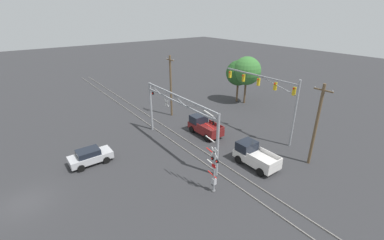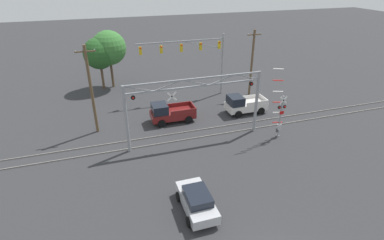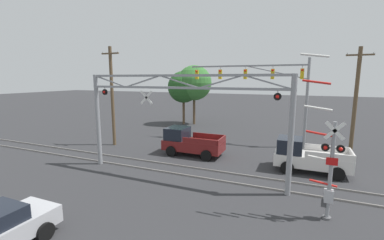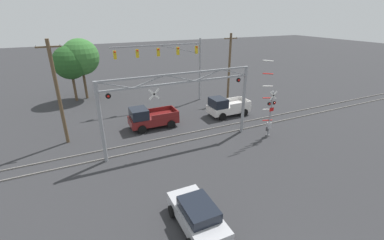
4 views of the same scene
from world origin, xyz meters
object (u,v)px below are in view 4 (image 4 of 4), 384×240
(crossing_signal_mast, at_px, (270,112))
(traffic_signal_span, at_px, (177,59))
(crossing_gantry, at_px, (180,99))
(utility_pole_right, at_px, (229,67))
(utility_pole_left, at_px, (58,93))
(sedan_waiting, at_px, (197,215))
(background_tree_beyond_span, at_px, (81,57))
(background_tree_far_left_verge, at_px, (70,63))
(pickup_truck_lead, at_px, (150,118))
(pickup_truck_following, at_px, (226,107))

(crossing_signal_mast, xyz_separation_m, traffic_signal_span, (-3.80, 12.31, 3.16))
(crossing_gantry, xyz_separation_m, crossing_signal_mast, (7.82, -1.80, -1.80))
(utility_pole_right, bearing_deg, utility_pole_left, -167.50)
(utility_pole_right, bearing_deg, crossing_signal_mast, -103.31)
(sedan_waiting, xyz_separation_m, utility_pole_right, (13.18, 17.78, 3.47))
(traffic_signal_span, bearing_deg, background_tree_beyond_span, 146.29)
(crossing_gantry, distance_m, crossing_signal_mast, 8.23)
(traffic_signal_span, xyz_separation_m, utility_pole_left, (-12.85, -5.86, -0.99))
(background_tree_beyond_span, height_order, background_tree_far_left_verge, background_tree_beyond_span)
(background_tree_beyond_span, bearing_deg, pickup_truck_lead, -68.84)
(pickup_truck_following, bearing_deg, pickup_truck_lead, 177.18)
(crossing_gantry, xyz_separation_m, sedan_waiting, (-2.83, -8.89, -3.31))
(crossing_gantry, bearing_deg, traffic_signal_span, 69.04)
(utility_pole_left, bearing_deg, crossing_signal_mast, -21.15)
(utility_pole_right, bearing_deg, traffic_signal_span, 165.74)
(traffic_signal_span, height_order, background_tree_far_left_verge, traffic_signal_span)
(crossing_signal_mast, xyz_separation_m, utility_pole_left, (-16.65, 6.44, 2.18))
(sedan_waiting, xyz_separation_m, background_tree_far_left_verge, (-4.73, 25.81, 4.04))
(crossing_gantry, bearing_deg, pickup_truck_following, 30.45)
(utility_pole_left, bearing_deg, utility_pole_right, 12.50)
(background_tree_far_left_verge, bearing_deg, crossing_signal_mast, -50.59)
(crossing_gantry, distance_m, background_tree_beyond_span, 18.49)
(utility_pole_left, xyz_separation_m, utility_pole_right, (19.18, 4.25, -0.22))
(traffic_signal_span, relative_size, pickup_truck_lead, 2.30)
(pickup_truck_following, distance_m, sedan_waiting, 16.46)
(crossing_signal_mast, height_order, sedan_waiting, crossing_signal_mast)
(pickup_truck_lead, relative_size, background_tree_beyond_span, 0.61)
(utility_pole_left, relative_size, background_tree_far_left_verge, 1.26)
(utility_pole_right, bearing_deg, pickup_truck_following, -124.31)
(pickup_truck_lead, xyz_separation_m, pickup_truck_following, (8.47, -0.42, -0.00))
(pickup_truck_lead, xyz_separation_m, background_tree_far_left_verge, (-6.24, 12.30, 3.87))
(traffic_signal_span, bearing_deg, pickup_truck_lead, -132.25)
(utility_pole_left, bearing_deg, traffic_signal_span, 24.51)
(traffic_signal_span, height_order, pickup_truck_lead, traffic_signal_span)
(traffic_signal_span, relative_size, utility_pole_left, 1.23)
(crossing_gantry, relative_size, crossing_signal_mast, 1.81)
(pickup_truck_following, bearing_deg, sedan_waiting, -127.32)
(crossing_gantry, height_order, utility_pole_right, utility_pole_right)
(crossing_signal_mast, xyz_separation_m, background_tree_far_left_verge, (-15.39, 18.73, 2.54))
(utility_pole_left, relative_size, utility_pole_right, 1.05)
(pickup_truck_following, xyz_separation_m, utility_pole_left, (-15.98, 0.44, 3.51))
(crossing_gantry, height_order, crossing_signal_mast, crossing_signal_mast)
(utility_pole_left, bearing_deg, pickup_truck_lead, -0.16)
(traffic_signal_span, height_order, background_tree_beyond_span, traffic_signal_span)
(crossing_gantry, relative_size, sedan_waiting, 3.09)
(pickup_truck_following, relative_size, background_tree_far_left_verge, 0.65)
(utility_pole_left, height_order, background_tree_beyond_span, utility_pole_left)
(background_tree_beyond_span, bearing_deg, traffic_signal_span, -33.71)
(traffic_signal_span, xyz_separation_m, sedan_waiting, (-6.85, -19.39, -4.67))
(pickup_truck_following, height_order, sedan_waiting, pickup_truck_following)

